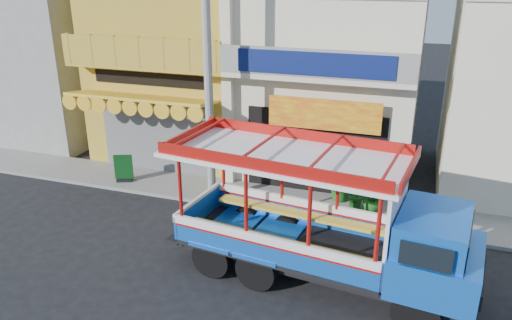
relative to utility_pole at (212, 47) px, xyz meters
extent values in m
plane|color=black|center=(0.85, -3.30, -5.03)|extent=(90.00, 90.00, 0.00)
cube|color=slate|center=(0.85, 0.70, -4.97)|extent=(30.00, 2.00, 0.12)
cube|color=gold|center=(-3.15, 4.70, -1.03)|extent=(6.00, 6.00, 8.00)
cube|color=#595B5E|center=(-3.15, 1.68, -3.63)|extent=(4.20, 0.10, 2.60)
cube|color=gold|center=(-3.15, 0.95, -1.98)|extent=(5.20, 1.50, 0.31)
cube|color=gold|center=(-3.15, 1.35, -0.98)|extent=(6.00, 0.70, 0.18)
cube|color=gold|center=(-3.15, 1.05, -0.43)|extent=(6.00, 0.12, 0.95)
cube|color=black|center=(-3.15, 1.67, -1.48)|extent=(4.50, 0.04, 0.45)
cube|color=beige|center=(2.85, 4.70, -1.03)|extent=(6.00, 6.00, 8.00)
cube|color=black|center=(2.85, 1.68, -3.53)|extent=(4.60, 0.12, 2.80)
cube|color=yellow|center=(3.15, 1.40, -2.13)|extent=(3.60, 0.05, 1.00)
cube|color=beige|center=(2.85, 1.35, -0.98)|extent=(6.00, 0.70, 0.18)
cube|color=gray|center=(2.85, 1.05, -0.48)|extent=(6.00, 0.12, 0.85)
cube|color=navy|center=(2.85, 0.98, -0.48)|extent=(4.80, 0.06, 0.70)
cube|color=beige|center=(-0.15, 1.55, -1.03)|extent=(0.35, 0.30, 8.00)
cube|color=gray|center=(-10.15, 4.70, -1.23)|extent=(6.00, 6.00, 7.60)
cylinder|color=gray|center=(-0.15, 0.00, -0.53)|extent=(0.26, 0.26, 9.00)
cylinder|color=black|center=(6.41, -4.48, -4.52)|extent=(1.05, 0.40, 1.02)
cylinder|color=black|center=(6.64, -2.56, -4.52)|extent=(1.05, 0.40, 1.02)
cylinder|color=black|center=(2.77, -4.05, -4.52)|extent=(1.05, 0.40, 1.02)
cylinder|color=black|center=(3.00, -2.13, -4.52)|extent=(1.05, 0.40, 1.02)
cylinder|color=black|center=(1.55, -3.91, -4.52)|extent=(1.05, 0.40, 1.02)
cylinder|color=black|center=(1.78, -1.98, -4.52)|extent=(1.05, 0.40, 1.02)
cube|color=black|center=(4.10, -3.23, -4.42)|extent=(7.00, 2.48, 0.29)
cube|color=blue|center=(6.73, -3.54, -3.86)|extent=(2.09, 2.44, 0.92)
cube|color=blue|center=(6.58, -3.53, -3.04)|extent=(1.66, 2.22, 0.76)
cube|color=black|center=(7.29, -3.61, -3.10)|extent=(0.27, 1.79, 0.56)
cube|color=black|center=(3.26, -3.13, -4.22)|extent=(5.28, 2.82, 0.12)
cube|color=blue|center=(3.13, -4.21, -3.86)|extent=(5.02, 0.68, 0.61)
cube|color=white|center=(3.13, -4.21, -3.58)|extent=(5.02, 0.69, 0.22)
cube|color=blue|center=(3.39, -2.06, -3.86)|extent=(5.02, 0.68, 0.61)
cube|color=white|center=(3.39, -2.06, -3.58)|extent=(5.02, 0.69, 0.22)
cylinder|color=#AB120D|center=(0.78, -3.91, -2.74)|extent=(0.10, 0.10, 1.63)
cylinder|color=#AB120D|center=(1.03, -1.80, -2.74)|extent=(0.10, 0.10, 1.63)
cube|color=white|center=(5.79, -3.43, -3.07)|extent=(0.32, 2.06, 2.29)
cube|color=white|center=(3.16, -3.12, -1.92)|extent=(5.91, 3.15, 0.10)
cube|color=#AB120D|center=(3.16, -3.12, -1.74)|extent=(5.70, 3.02, 0.27)
cube|color=black|center=(-3.68, 0.31, -4.86)|extent=(0.61, 0.48, 0.10)
cube|color=#0B3E13|center=(-3.68, 0.31, -4.37)|extent=(0.62, 0.31, 0.88)
imported|color=#1C5F1B|center=(3.87, 1.26, -4.37)|extent=(1.28, 1.26, 1.08)
imported|color=#1C5F1B|center=(4.39, 0.75, -4.37)|extent=(0.74, 0.77, 1.09)
imported|color=#1C5F1B|center=(4.94, 0.67, -4.37)|extent=(0.65, 0.65, 1.09)
camera|label=1|loc=(6.01, -13.64, 2.16)|focal=35.00mm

